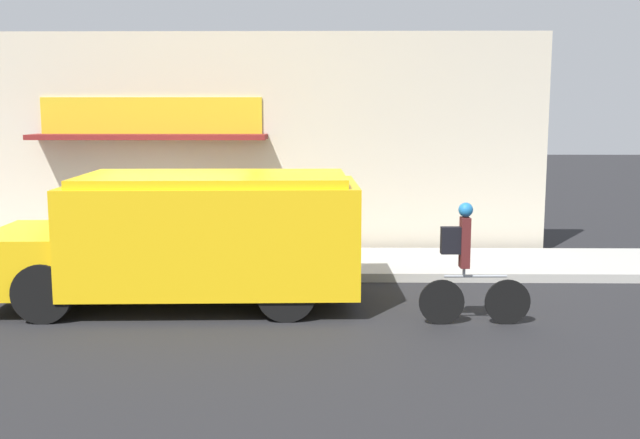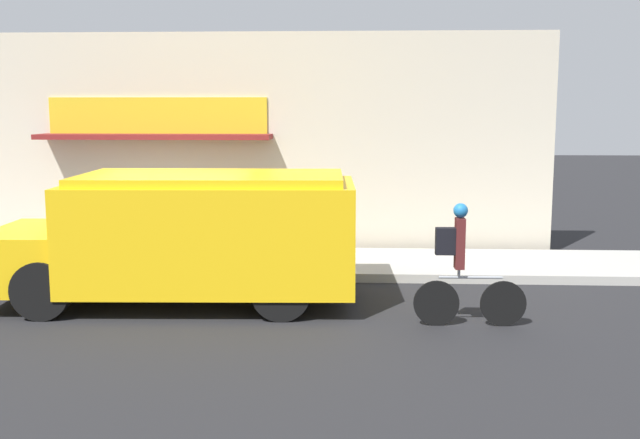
% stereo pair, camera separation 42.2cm
% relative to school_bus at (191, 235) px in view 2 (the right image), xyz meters
% --- Properties ---
extents(ground_plane, '(70.00, 70.00, 0.00)m').
position_rel_school_bus_xyz_m(ground_plane, '(-0.64, 1.42, -1.03)').
color(ground_plane, '#232326').
extents(sidewalk, '(28.00, 2.36, 0.15)m').
position_rel_school_bus_xyz_m(sidewalk, '(-0.64, 2.60, -0.96)').
color(sidewalk, '#ADAAA3').
rests_on(sidewalk, ground_plane).
extents(storefront, '(13.94, 0.88, 4.39)m').
position_rel_school_bus_xyz_m(storefront, '(-0.67, 4.10, 1.17)').
color(storefront, beige).
rests_on(storefront, ground_plane).
extents(school_bus, '(5.44, 2.69, 1.95)m').
position_rel_school_bus_xyz_m(school_bus, '(0.00, 0.00, 0.00)').
color(school_bus, yellow).
rests_on(school_bus, ground_plane).
extents(cyclist, '(1.51, 0.20, 1.66)m').
position_rel_school_bus_xyz_m(cyclist, '(3.87, -1.01, -0.22)').
color(cyclist, black).
rests_on(cyclist, ground_plane).
extents(trash_bin, '(0.61, 0.61, 0.79)m').
position_rel_school_bus_xyz_m(trash_bin, '(-0.12, 3.34, -0.49)').
color(trash_bin, '#2D5138').
rests_on(trash_bin, sidewalk).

